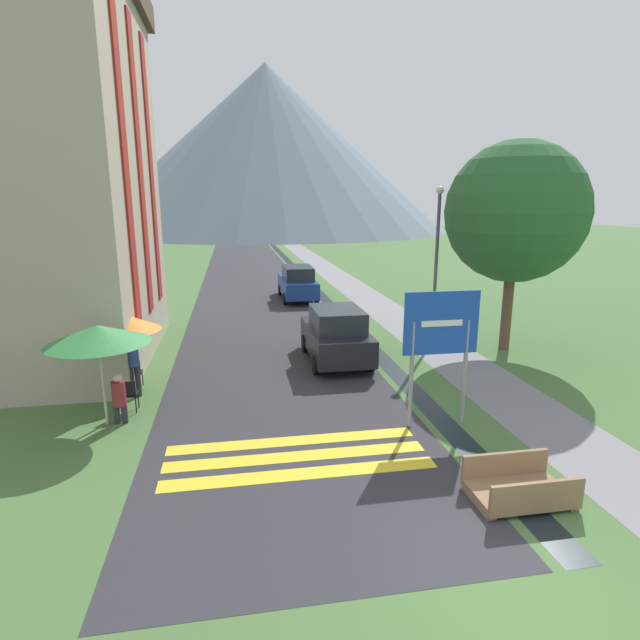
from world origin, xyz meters
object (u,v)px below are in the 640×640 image
footbridge (519,488)px  cafe_chair_far_right (126,359)px  streetlamp (437,254)px  cafe_chair_near_left (128,393)px  cafe_chair_middle (134,371)px  tree_by_path (516,212)px  person_seated_far (128,356)px  cafe_umbrella_front_green (98,335)px  parked_car_far (298,283)px  person_seated_near (119,396)px  road_sign (441,337)px  cafe_umbrella_middle_orange (122,322)px  hotel_building (41,154)px  person_standing_terrace (133,363)px  parked_car_near (336,335)px

footbridge → cafe_chair_far_right: size_ratio=2.00×
streetlamp → cafe_chair_near_left: bearing=-154.7°
cafe_chair_middle → tree_by_path: (12.40, 1.83, 4.31)m
cafe_chair_near_left → person_seated_far: (-0.49, 2.56, 0.19)m
cafe_chair_middle → cafe_umbrella_front_green: (-0.24, -2.31, 1.70)m
cafe_chair_far_right → cafe_umbrella_front_green: (0.21, -3.56, 1.70)m
parked_car_far → person_seated_near: size_ratio=3.49×
person_seated_near → tree_by_path: (12.31, 4.16, 4.13)m
road_sign → cafe_chair_middle: size_ratio=3.80×
cafe_chair_far_right → tree_by_path: bearing=-24.8°
footbridge → cafe_chair_middle: 10.35m
person_seated_near → person_seated_far: person_seated_far is taller
cafe_chair_middle → cafe_umbrella_middle_orange: size_ratio=0.39×
parked_car_far → cafe_chair_middle: bearing=-116.8°
hotel_building → road_sign: (10.36, -7.08, -4.46)m
hotel_building → cafe_umbrella_front_green: size_ratio=5.07×
parked_car_far → cafe_chair_middle: size_ratio=5.19×
cafe_umbrella_front_green → streetlamp: 11.75m
hotel_building → cafe_chair_far_right: bearing=-41.7°
footbridge → person_seated_near: (-7.65, 4.54, 0.47)m
person_standing_terrace → cafe_chair_far_right: bearing=107.4°
person_seated_far → parked_car_far: bearing=60.3°
person_standing_terrace → cafe_umbrella_middle_orange: bearing=115.1°
hotel_building → cafe_umbrella_front_green: bearing=-65.3°
footbridge → cafe_umbrella_middle_orange: bearing=138.6°
person_standing_terrace → person_seated_far: (-0.45, 1.49, -0.26)m
footbridge → cafe_chair_far_right: 11.53m
tree_by_path → cafe_umbrella_front_green: bearing=-161.8°
parked_car_near → tree_by_path: 7.40m
hotel_building → parked_car_near: bearing=-12.0°
cafe_chair_far_right → parked_car_far: bearing=31.6°
footbridge → cafe_umbrella_front_green: bearing=150.3°
footbridge → cafe_chair_far_right: (-8.19, 8.11, 0.29)m
person_seated_near → tree_by_path: 13.64m
cafe_chair_far_right → cafe_umbrella_front_green: bearing=-113.9°
parked_car_far → person_seated_near: bearing=-112.7°
parked_car_far → cafe_chair_near_left: bearing=-113.4°
cafe_chair_middle → streetlamp: 10.98m
footbridge → cafe_chair_middle: (-7.74, 6.87, 0.29)m
parked_car_near → person_seated_near: size_ratio=3.08×
cafe_chair_middle → parked_car_near: bearing=15.3°
cafe_umbrella_middle_orange → road_sign: bearing=-26.5°
parked_car_near → person_seated_near: 7.15m
cafe_umbrella_middle_orange → person_seated_far: (-0.08, 0.71, -1.21)m
parked_car_near → cafe_chair_near_left: bearing=-152.2°
hotel_building → streetlamp: 13.43m
cafe_chair_middle → person_seated_far: size_ratio=0.67×
tree_by_path → cafe_chair_middle: bearing=-171.6°
parked_car_near → person_seated_far: bearing=-174.8°
cafe_umbrella_front_green → person_seated_near: bearing=-3.5°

